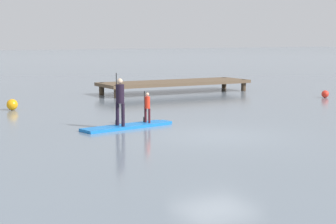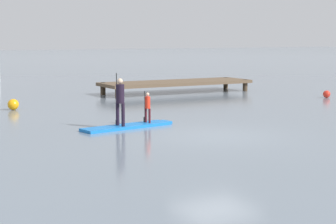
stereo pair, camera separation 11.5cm
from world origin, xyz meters
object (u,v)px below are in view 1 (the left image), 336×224
at_px(mooring_buoy_near, 12,105).
at_px(mooring_buoy_mid, 325,94).
at_px(paddler_child_solo, 147,106).
at_px(paddler_adult, 120,99).
at_px(paddleboard_near, 128,126).

bearing_deg(mooring_buoy_near, mooring_buoy_mid, -10.19).
height_order(paddler_child_solo, mooring_buoy_near, paddler_child_solo).
relative_size(paddler_adult, mooring_buoy_mid, 4.74).
bearing_deg(mooring_buoy_mid, paddleboard_near, -162.90).
relative_size(paddler_child_solo, mooring_buoy_mid, 2.95).
bearing_deg(paddleboard_near, mooring_buoy_near, 108.54).
distance_m(paddler_child_solo, mooring_buoy_near, 7.43).
distance_m(paddler_adult, mooring_buoy_near, 7.25).
height_order(paddler_child_solo, mooring_buoy_mid, paddler_child_solo).
height_order(paddleboard_near, paddler_child_solo, paddler_child_solo).
bearing_deg(paddler_child_solo, mooring_buoy_mid, 17.52).
relative_size(paddleboard_near, paddler_adult, 1.97).
bearing_deg(paddler_child_solo, paddler_adult, -169.99).
distance_m(mooring_buoy_near, mooring_buoy_mid, 15.81).
height_order(paddler_adult, mooring_buoy_mid, paddler_adult).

